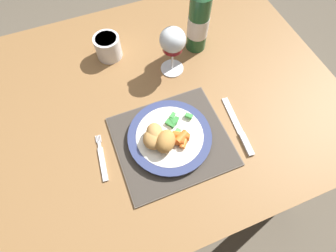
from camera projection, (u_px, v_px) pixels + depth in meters
The scene contains 12 objects.
ground_plane at pixel (157, 173), 1.46m from camera, with size 6.00×6.00×0.00m, color brown.
dining_table at pixel (150, 114), 0.89m from camera, with size 1.18×0.88×0.74m.
placemat at pixel (172, 141), 0.73m from camera, with size 0.31×0.28×0.01m.
dinner_plate at pixel (170, 137), 0.73m from camera, with size 0.23×0.23×0.02m.
breaded_croquettes at pixel (158, 139), 0.69m from camera, with size 0.11×0.11×0.05m.
green_beans_pile at pixel (175, 122), 0.73m from camera, with size 0.08×0.07×0.01m.
glazed_carrots at pixel (181, 139), 0.70m from camera, with size 0.06×0.06×0.02m.
fork at pixel (102, 161), 0.71m from camera, with size 0.03×0.14×0.01m.
table_knife at pixel (240, 131), 0.75m from camera, with size 0.04×0.20×0.01m.
wine_glass at pixel (173, 42), 0.76m from camera, with size 0.08×0.08×0.16m.
bottle at pixel (199, 20), 0.81m from camera, with size 0.07×0.07×0.29m.
drinking_cup at pixel (108, 47), 0.85m from camera, with size 0.08×0.08×0.08m.
Camera 1 is at (-0.11, -0.45, 1.41)m, focal length 28.00 mm.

